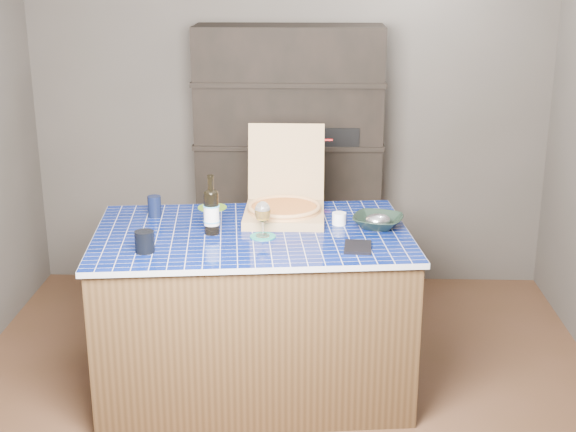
{
  "coord_description": "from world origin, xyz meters",
  "views": [
    {
      "loc": [
        0.16,
        -3.63,
        2.19
      ],
      "look_at": [
        0.04,
        0.0,
        1.03
      ],
      "focal_mm": 50.0,
      "sensor_mm": 36.0,
      "label": 1
    }
  ],
  "objects_px": {
    "kitchen_island": "(253,310)",
    "dvd_case": "(358,247)",
    "pizza_box": "(284,206)",
    "mead_bottle": "(211,211)",
    "wine_glass": "(263,213)",
    "bowl": "(378,221)"
  },
  "relations": [
    {
      "from": "kitchen_island",
      "to": "pizza_box",
      "type": "distance_m",
      "value": 0.58
    },
    {
      "from": "mead_bottle",
      "to": "bowl",
      "type": "distance_m",
      "value": 0.86
    },
    {
      "from": "mead_bottle",
      "to": "bowl",
      "type": "xyz_separation_m",
      "value": [
        0.84,
        0.13,
        -0.09
      ]
    },
    {
      "from": "pizza_box",
      "to": "mead_bottle",
      "type": "height_order",
      "value": "pizza_box"
    },
    {
      "from": "mead_bottle",
      "to": "bowl",
      "type": "relative_size",
      "value": 1.2
    },
    {
      "from": "mead_bottle",
      "to": "bowl",
      "type": "bearing_deg",
      "value": 8.53
    },
    {
      "from": "pizza_box",
      "to": "wine_glass",
      "type": "xyz_separation_m",
      "value": [
        -0.1,
        -0.32,
        0.06
      ]
    },
    {
      "from": "dvd_case",
      "to": "bowl",
      "type": "xyz_separation_m",
      "value": [
        0.12,
        0.32,
        0.02
      ]
    },
    {
      "from": "dvd_case",
      "to": "pizza_box",
      "type": "bearing_deg",
      "value": 132.55
    },
    {
      "from": "mead_bottle",
      "to": "wine_glass",
      "type": "xyz_separation_m",
      "value": [
        0.26,
        -0.04,
        0.01
      ]
    },
    {
      "from": "kitchen_island",
      "to": "dvd_case",
      "type": "xyz_separation_m",
      "value": [
        0.52,
        -0.23,
        0.44
      ]
    },
    {
      "from": "mead_bottle",
      "to": "wine_glass",
      "type": "relative_size",
      "value": 1.71
    },
    {
      "from": "wine_glass",
      "to": "dvd_case",
      "type": "distance_m",
      "value": 0.5
    },
    {
      "from": "pizza_box",
      "to": "dvd_case",
      "type": "height_order",
      "value": "pizza_box"
    },
    {
      "from": "kitchen_island",
      "to": "pizza_box",
      "type": "relative_size",
      "value": 3.27
    },
    {
      "from": "wine_glass",
      "to": "pizza_box",
      "type": "bearing_deg",
      "value": 73.12
    },
    {
      "from": "kitchen_island",
      "to": "mead_bottle",
      "type": "xyz_separation_m",
      "value": [
        -0.2,
        -0.04,
        0.56
      ]
    },
    {
      "from": "kitchen_island",
      "to": "wine_glass",
      "type": "xyz_separation_m",
      "value": [
        0.06,
        -0.08,
        0.56
      ]
    },
    {
      "from": "kitchen_island",
      "to": "dvd_case",
      "type": "height_order",
      "value": "dvd_case"
    },
    {
      "from": "wine_glass",
      "to": "kitchen_island",
      "type": "bearing_deg",
      "value": 126.67
    },
    {
      "from": "kitchen_island",
      "to": "pizza_box",
      "type": "height_order",
      "value": "pizza_box"
    },
    {
      "from": "dvd_case",
      "to": "mead_bottle",
      "type": "bearing_deg",
      "value": 169.36
    }
  ]
}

